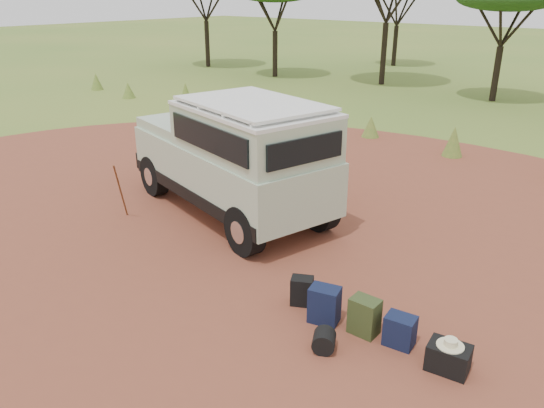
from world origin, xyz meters
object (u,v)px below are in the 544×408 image
Objects in this scene: walking_staff at (121,191)px; duffel_navy at (400,331)px; backpack_black at (302,291)px; hard_case at (448,358)px; safari_vehicle at (234,159)px; backpack_navy at (324,305)px; backpack_olive at (364,316)px.

duffel_navy is at bearing -39.61° from walking_staff.
hard_case is at bearing -29.33° from backpack_black.
safari_vehicle is at bearing 150.98° from duffel_navy.
safari_vehicle is at bearing 10.49° from walking_staff.
backpack_black is at bearing -40.49° from walking_staff.
backpack_black is 0.82× the size of backpack_navy.
backpack_olive is at bearing -4.04° from backpack_navy.
safari_vehicle reaches higher than walking_staff.
hard_case is at bearing -0.64° from backpack_olive.
walking_staff is 6.09m from backpack_olive.
safari_vehicle is 12.44× the size of duffel_navy.
backpack_navy reaches higher than backpack_olive.
backpack_olive is (6.08, -0.23, -0.38)m from walking_staff.
safari_vehicle is 6.18m from hard_case.
backpack_black is at bearing 173.79° from duffel_navy.
backpack_navy is at bearing -177.15° from duffel_navy.
backpack_navy is 1.14m from duffel_navy.
walking_staff is 5.50m from backpack_navy.
duffel_navy is (1.12, 0.21, -0.06)m from backpack_navy.
hard_case is (0.73, -0.08, -0.04)m from duffel_navy.
safari_vehicle reaches higher than duffel_navy.
safari_vehicle is 4.55m from backpack_navy.
walking_staff reaches higher than backpack_black.
walking_staff is at bearing 160.68° from backpack_navy.
backpack_black is at bearing -17.28° from safari_vehicle.
backpack_navy is at bearing -169.32° from backpack_olive.
hard_case is at bearing -5.91° from safari_vehicle.
backpack_navy is (3.88, -2.18, -0.97)m from safari_vehicle.
backpack_navy is at bearing -45.68° from backpack_black.
hard_case is (2.40, -0.04, -0.05)m from backpack_black.
backpack_olive is at bearing 172.25° from hard_case.
backpack_navy is (0.54, -0.17, 0.05)m from backpack_black.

